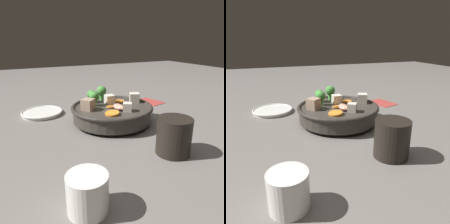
# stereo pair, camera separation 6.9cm
# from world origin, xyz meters

# --- Properties ---
(ground_plane) EXTENTS (3.00, 3.00, 0.00)m
(ground_plane) POSITION_xyz_m (0.00, 0.00, 0.00)
(ground_plane) COLOR slate
(stirfry_bowl) EXTENTS (0.26, 0.26, 0.10)m
(stirfry_bowl) POSITION_xyz_m (0.00, 0.00, 0.04)
(stirfry_bowl) COLOR #38332D
(stirfry_bowl) RESTS_ON ground_plane
(side_saucer) EXTENTS (0.14, 0.14, 0.01)m
(side_saucer) POSITION_xyz_m (0.18, 0.19, 0.01)
(side_saucer) COLOR white
(side_saucer) RESTS_ON ground_plane
(tea_cup) EXTENTS (0.07, 0.07, 0.06)m
(tea_cup) POSITION_xyz_m (-0.32, 0.20, 0.03)
(tea_cup) COLOR white
(tea_cup) RESTS_ON ground_plane
(dark_mug) EXTENTS (0.10, 0.08, 0.09)m
(dark_mug) POSITION_xyz_m (-0.24, -0.04, 0.04)
(dark_mug) COLOR black
(dark_mug) RESTS_ON ground_plane
(napkin) EXTENTS (0.13, 0.10, 0.00)m
(napkin) POSITION_xyz_m (0.14, -0.25, 0.00)
(napkin) COLOR #A33833
(napkin) RESTS_ON ground_plane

